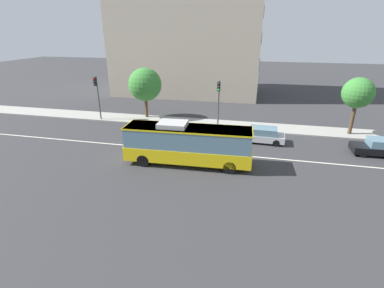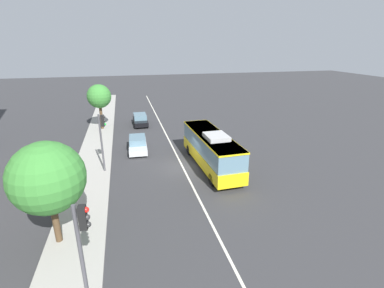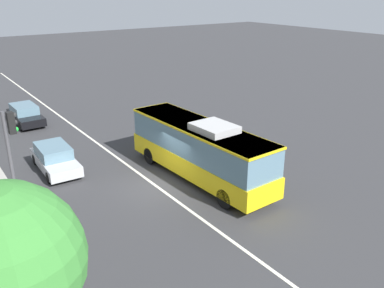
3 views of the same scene
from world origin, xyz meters
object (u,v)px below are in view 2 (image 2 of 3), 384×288
object	(u,v)px
traffic_light_near_corner	(102,133)
street_tree_kerbside_left	(47,178)
street_tree_kerbside_centre	(99,97)
sedan_silver	(138,144)
transit_bus	(211,148)
sedan_black	(140,120)
traffic_light_mid_block	(83,242)

from	to	relation	value
traffic_light_near_corner	street_tree_kerbside_left	world-z (taller)	street_tree_kerbside_left
street_tree_kerbside_left	street_tree_kerbside_centre	world-z (taller)	street_tree_kerbside_left
sedan_silver	street_tree_kerbside_centre	size ratio (longest dim) A/B	0.78
street_tree_kerbside_left	transit_bus	bearing A→B (deg)	-55.34
traffic_light_near_corner	sedan_black	bearing A→B (deg)	72.56
sedan_black	traffic_light_mid_block	bearing A→B (deg)	-8.64
sedan_black	traffic_light_mid_block	distance (m)	29.21
sedan_black	traffic_light_mid_block	xyz separation A→B (m)	(-28.81, 3.89, 2.84)
street_tree_kerbside_centre	street_tree_kerbside_left	bearing A→B (deg)	177.06
transit_bus	street_tree_kerbside_left	world-z (taller)	street_tree_kerbside_left
transit_bus	traffic_light_near_corner	xyz separation A→B (m)	(1.14, 9.25, 1.75)
transit_bus	sedan_black	xyz separation A→B (m)	(15.84, 5.31, -1.09)
traffic_light_mid_block	sedan_black	bearing A→B (deg)	87.85
sedan_black	street_tree_kerbside_left	xyz separation A→B (m)	(-23.77, 6.16, 3.35)
transit_bus	sedan_silver	world-z (taller)	transit_bus
transit_bus	traffic_light_near_corner	size ratio (longest dim) A/B	1.94
sedan_silver	traffic_light_mid_block	distance (m)	19.18
transit_bus	traffic_light_near_corner	distance (m)	9.49
sedan_silver	street_tree_kerbside_centre	xyz separation A→B (m)	(8.92, 4.06, 3.61)
traffic_light_near_corner	sedan_silver	bearing A→B (deg)	54.55
traffic_light_mid_block	street_tree_kerbside_left	bearing A→B (deg)	119.71
sedan_black	sedan_silver	size ratio (longest dim) A/B	0.99
traffic_light_mid_block	street_tree_kerbside_centre	bearing A→B (deg)	97.82
sedan_black	street_tree_kerbside_left	distance (m)	24.78
sedan_silver	street_tree_kerbside_left	size ratio (longest dim) A/B	0.75
sedan_silver	sedan_black	bearing A→B (deg)	176.67
sedan_silver	traffic_light_mid_block	world-z (taller)	traffic_light_mid_block
transit_bus	traffic_light_near_corner	world-z (taller)	traffic_light_near_corner
sedan_silver	street_tree_kerbside_centre	bearing A→B (deg)	-153.57
transit_bus	street_tree_kerbside_centre	distance (m)	18.12
transit_bus	sedan_silver	distance (m)	8.57
transit_bus	traffic_light_mid_block	world-z (taller)	traffic_light_mid_block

